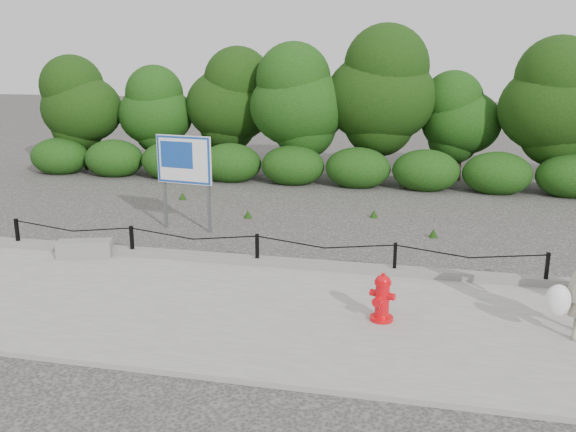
% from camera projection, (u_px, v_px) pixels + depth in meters
% --- Properties ---
extents(ground, '(90.00, 90.00, 0.00)m').
position_uv_depth(ground, '(258.00, 269.00, 11.28)').
color(ground, '#2D2B28').
rests_on(ground, ground).
extents(sidewalk, '(14.00, 4.00, 0.08)m').
position_uv_depth(sidewalk, '(223.00, 310.00, 9.39)').
color(sidewalk, gray).
rests_on(sidewalk, ground).
extents(curb, '(14.00, 0.22, 0.14)m').
position_uv_depth(curb, '(258.00, 261.00, 11.29)').
color(curb, slate).
rests_on(curb, sidewalk).
extents(chain_barrier, '(10.06, 0.06, 0.60)m').
position_uv_depth(chain_barrier, '(257.00, 246.00, 11.17)').
color(chain_barrier, black).
rests_on(chain_barrier, sidewalk).
extents(treeline, '(20.19, 3.46, 4.66)m').
position_uv_depth(treeline, '(356.00, 101.00, 18.92)').
color(treeline, black).
rests_on(treeline, ground).
extents(fire_hydrant, '(0.44, 0.44, 0.73)m').
position_uv_depth(fire_hydrant, '(382.00, 298.00, 8.84)').
color(fire_hydrant, red).
rests_on(fire_hydrant, sidewalk).
extents(concrete_block, '(1.07, 0.65, 0.32)m').
position_uv_depth(concrete_block, '(85.00, 249.00, 11.69)').
color(concrete_block, gray).
rests_on(concrete_block, sidewalk).
extents(advertising_sign, '(1.33, 0.28, 2.14)m').
position_uv_depth(advertising_sign, '(184.00, 164.00, 13.45)').
color(advertising_sign, slate).
rests_on(advertising_sign, ground).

